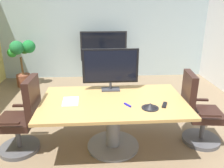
{
  "coord_description": "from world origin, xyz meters",
  "views": [
    {
      "loc": [
        -0.22,
        -2.94,
        2.02
      ],
      "look_at": [
        -0.01,
        0.15,
        0.89
      ],
      "focal_mm": 36.33,
      "sensor_mm": 36.0,
      "label": 1
    }
  ],
  "objects_px": {
    "potted_plant": "(22,57)",
    "remote_control": "(165,105)",
    "conference_phone": "(150,106)",
    "office_chair_right": "(198,114)",
    "wall_display_unit": "(104,64)",
    "conference_table": "(113,112)",
    "tv_monitor": "(110,67)",
    "office_chair_left": "(23,122)"
  },
  "relations": [
    {
      "from": "conference_table",
      "to": "office_chair_right",
      "type": "height_order",
      "value": "office_chair_right"
    },
    {
      "from": "office_chair_right",
      "to": "conference_phone",
      "type": "xyz_separation_m",
      "value": [
        -0.81,
        -0.32,
        0.32
      ]
    },
    {
      "from": "office_chair_left",
      "to": "remote_control",
      "type": "bearing_deg",
      "value": 85.93
    },
    {
      "from": "conference_table",
      "to": "office_chair_left",
      "type": "bearing_deg",
      "value": 179.88
    },
    {
      "from": "potted_plant",
      "to": "remote_control",
      "type": "distance_m",
      "value": 3.97
    },
    {
      "from": "conference_table",
      "to": "tv_monitor",
      "type": "xyz_separation_m",
      "value": [
        -0.01,
        0.41,
        0.54
      ]
    },
    {
      "from": "potted_plant",
      "to": "remote_control",
      "type": "xyz_separation_m",
      "value": [
        2.7,
        -2.91,
        0.01
      ]
    },
    {
      "from": "office_chair_left",
      "to": "remote_control",
      "type": "xyz_separation_m",
      "value": [
        1.92,
        -0.21,
        0.29
      ]
    },
    {
      "from": "office_chair_right",
      "to": "wall_display_unit",
      "type": "relative_size",
      "value": 0.83
    },
    {
      "from": "conference_phone",
      "to": "remote_control",
      "type": "xyz_separation_m",
      "value": [
        0.21,
        0.07,
        -0.02
      ]
    },
    {
      "from": "office_chair_right",
      "to": "potted_plant",
      "type": "xyz_separation_m",
      "value": [
        -3.3,
        2.66,
        0.28
      ]
    },
    {
      "from": "office_chair_left",
      "to": "potted_plant",
      "type": "xyz_separation_m",
      "value": [
        -0.78,
        2.71,
        0.28
      ]
    },
    {
      "from": "office_chair_right",
      "to": "remote_control",
      "type": "height_order",
      "value": "office_chair_right"
    },
    {
      "from": "conference_table",
      "to": "potted_plant",
      "type": "bearing_deg",
      "value": 127.0
    },
    {
      "from": "wall_display_unit",
      "to": "potted_plant",
      "type": "relative_size",
      "value": 1.13
    },
    {
      "from": "wall_display_unit",
      "to": "potted_plant",
      "type": "bearing_deg",
      "value": -170.41
    },
    {
      "from": "conference_phone",
      "to": "office_chair_left",
      "type": "bearing_deg",
      "value": 170.87
    },
    {
      "from": "conference_phone",
      "to": "office_chair_right",
      "type": "bearing_deg",
      "value": 21.67
    },
    {
      "from": "wall_display_unit",
      "to": "conference_phone",
      "type": "bearing_deg",
      "value": -81.71
    },
    {
      "from": "office_chair_right",
      "to": "wall_display_unit",
      "type": "xyz_separation_m",
      "value": [
        -1.29,
        3.0,
        -0.01
      ]
    },
    {
      "from": "conference_table",
      "to": "office_chair_left",
      "type": "height_order",
      "value": "office_chair_left"
    },
    {
      "from": "office_chair_right",
      "to": "wall_display_unit",
      "type": "bearing_deg",
      "value": 30.23
    },
    {
      "from": "conference_phone",
      "to": "remote_control",
      "type": "bearing_deg",
      "value": 17.84
    },
    {
      "from": "office_chair_left",
      "to": "wall_display_unit",
      "type": "distance_m",
      "value": 3.28
    },
    {
      "from": "office_chair_right",
      "to": "potted_plant",
      "type": "distance_m",
      "value": 4.25
    },
    {
      "from": "conference_phone",
      "to": "tv_monitor",
      "type": "bearing_deg",
      "value": 124.11
    },
    {
      "from": "conference_table",
      "to": "wall_display_unit",
      "type": "bearing_deg",
      "value": 90.59
    },
    {
      "from": "conference_table",
      "to": "conference_phone",
      "type": "height_order",
      "value": "conference_phone"
    },
    {
      "from": "conference_table",
      "to": "potted_plant",
      "type": "distance_m",
      "value": 3.4
    },
    {
      "from": "tv_monitor",
      "to": "remote_control",
      "type": "distance_m",
      "value": 0.98
    },
    {
      "from": "potted_plant",
      "to": "conference_phone",
      "type": "relative_size",
      "value": 5.29
    },
    {
      "from": "potted_plant",
      "to": "wall_display_unit",
      "type": "bearing_deg",
      "value": 9.59
    },
    {
      "from": "wall_display_unit",
      "to": "remote_control",
      "type": "relative_size",
      "value": 7.71
    },
    {
      "from": "tv_monitor",
      "to": "office_chair_right",
      "type": "bearing_deg",
      "value": -16.07
    },
    {
      "from": "wall_display_unit",
      "to": "remote_control",
      "type": "bearing_deg",
      "value": -78.02
    },
    {
      "from": "office_chair_right",
      "to": "office_chair_left",
      "type": "bearing_deg",
      "value": 97.99
    },
    {
      "from": "office_chair_left",
      "to": "wall_display_unit",
      "type": "bearing_deg",
      "value": 160.19
    },
    {
      "from": "conference_table",
      "to": "wall_display_unit",
      "type": "distance_m",
      "value": 3.05
    },
    {
      "from": "conference_phone",
      "to": "remote_control",
      "type": "distance_m",
      "value": 0.22
    },
    {
      "from": "wall_display_unit",
      "to": "conference_phone",
      "type": "distance_m",
      "value": 3.37
    },
    {
      "from": "office_chair_left",
      "to": "conference_phone",
      "type": "xyz_separation_m",
      "value": [
        1.71,
        -0.28,
        0.32
      ]
    },
    {
      "from": "office_chair_left",
      "to": "office_chair_right",
      "type": "xyz_separation_m",
      "value": [
        2.52,
        0.05,
        0.0
      ]
    }
  ]
}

